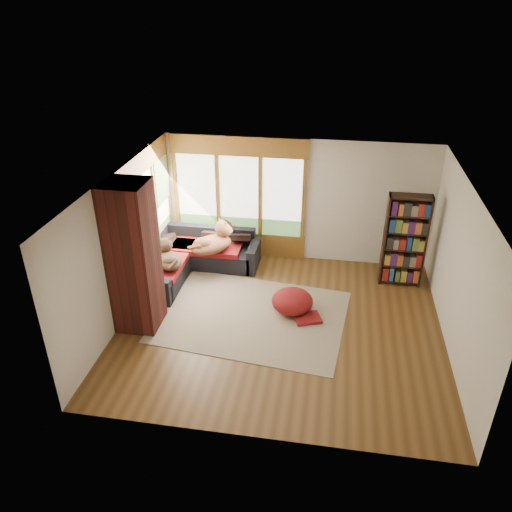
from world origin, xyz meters
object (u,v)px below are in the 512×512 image
(brick_chimney, at_px, (133,258))
(pouf, at_px, (292,301))
(dog_tan, at_px, (214,236))
(area_rug, at_px, (252,316))
(sectional_sofa, at_px, (197,255))
(dog_brindle, at_px, (167,252))
(bookshelf, at_px, (405,241))

(brick_chimney, distance_m, pouf, 2.89)
(brick_chimney, bearing_deg, dog_tan, 66.82)
(brick_chimney, xyz_separation_m, pouf, (2.56, 0.81, -1.09))
(brick_chimney, relative_size, area_rug, 0.81)
(dog_tan, bearing_deg, area_rug, -104.96)
(area_rug, bearing_deg, brick_chimney, -164.66)
(brick_chimney, height_order, sectional_sofa, brick_chimney)
(area_rug, height_order, dog_brindle, dog_brindle)
(area_rug, distance_m, dog_tan, 1.96)
(bookshelf, bearing_deg, dog_tan, -177.95)
(sectional_sofa, height_order, area_rug, sectional_sofa)
(pouf, height_order, dog_brindle, dog_brindle)
(area_rug, distance_m, dog_brindle, 2.05)
(area_rug, relative_size, dog_tan, 3.03)
(sectional_sofa, height_order, dog_brindle, dog_brindle)
(pouf, relative_size, dog_brindle, 0.88)
(bookshelf, height_order, dog_tan, bookshelf)
(brick_chimney, relative_size, bookshelf, 1.40)
(dog_brindle, bearing_deg, area_rug, -143.78)
(bookshelf, xyz_separation_m, pouf, (-1.98, -1.31, -0.71))
(sectional_sofa, relative_size, bookshelf, 1.19)
(brick_chimney, distance_m, dog_tan, 2.22)
(bookshelf, bearing_deg, area_rug, -148.99)
(area_rug, relative_size, dog_brindle, 3.80)
(area_rug, xyz_separation_m, pouf, (0.68, 0.29, 0.21))
(sectional_sofa, height_order, dog_tan, dog_tan)
(bookshelf, relative_size, dog_brindle, 2.19)
(pouf, bearing_deg, dog_brindle, 169.30)
(brick_chimney, height_order, pouf, brick_chimney)
(bookshelf, bearing_deg, dog_brindle, -169.15)
(bookshelf, distance_m, dog_tan, 3.70)
(bookshelf, xyz_separation_m, dog_brindle, (-4.43, -0.85, -0.18))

